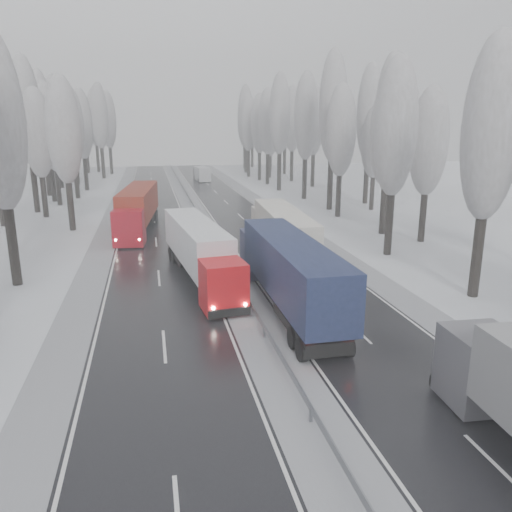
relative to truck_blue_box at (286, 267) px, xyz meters
name	(u,v)px	position (x,y,z in m)	size (l,w,h in m)	color
ground	(351,496)	(-2.30, -16.04, -2.64)	(260.00, 260.00, 0.00)	white
carriageway_right	(276,251)	(2.95, 13.96, -2.63)	(7.50, 200.00, 0.03)	black
carriageway_left	(157,258)	(-7.55, 13.96, -2.63)	(7.50, 200.00, 0.03)	black
median_slush	(218,254)	(-2.30, 13.96, -2.62)	(3.00, 200.00, 0.04)	#9A9BA1
shoulder_right	(329,249)	(7.90, 13.96, -2.62)	(2.40, 200.00, 0.04)	#9A9BA1
shoulder_left	(97,261)	(-12.50, 13.96, -2.62)	(2.40, 200.00, 0.04)	#9A9BA1
median_guardrail	(218,248)	(-2.30, 13.94, -2.04)	(0.12, 200.00, 0.76)	slate
tree_16	(492,130)	(12.74, -0.38, 8.03)	(3.60, 3.60, 16.53)	black
tree_18	(396,129)	(12.21, 10.99, 8.06)	(3.60, 3.60, 16.58)	black
tree_19	(429,142)	(17.72, 14.99, 6.78)	(3.60, 3.60, 14.57)	black
tree_20	(388,134)	(15.60, 19.12, 7.50)	(3.60, 3.60, 15.71)	black
tree_21	(391,115)	(17.82, 23.12, 9.36)	(3.60, 3.60, 18.62)	black
tree_22	(341,131)	(14.72, 29.56, 7.60)	(3.60, 3.60, 15.86)	black
tree_23	(375,143)	(21.01, 33.56, 6.12)	(3.60, 3.60, 13.55)	black
tree_24	(333,107)	(15.60, 34.98, 10.55)	(3.60, 3.60, 20.49)	black
tree_25	(370,114)	(22.51, 38.98, 9.88)	(3.60, 3.60, 19.44)	black
tree_26	(306,117)	(15.26, 45.23, 9.46)	(3.60, 3.60, 18.78)	black
tree_27	(341,123)	(22.42, 49.23, 8.72)	(3.60, 3.60, 17.62)	black
tree_28	(280,115)	(14.04, 55.91, 10.00)	(3.60, 3.60, 19.62)	black
tree_29	(314,121)	(21.41, 59.91, 9.03)	(3.60, 3.60, 18.11)	black
tree_30	(268,122)	(14.26, 65.66, 8.87)	(3.60, 3.60, 17.86)	black
tree_31	(292,120)	(20.18, 69.66, 9.33)	(3.60, 3.60, 18.58)	black
tree_32	(259,124)	(14.33, 73.17, 8.54)	(3.60, 3.60, 17.33)	black
tree_33	(270,133)	(17.47, 77.17, 6.62)	(3.60, 3.60, 14.33)	black
tree_34	(248,123)	(13.43, 80.27, 8.73)	(3.60, 3.60, 17.63)	black
tree_35	(285,121)	(22.64, 84.27, 9.12)	(3.60, 3.60, 18.25)	black
tree_36	(246,116)	(14.74, 90.12, 10.38)	(3.60, 3.60, 20.23)	black
tree_37	(271,127)	(21.72, 94.12, 7.92)	(3.60, 3.60, 16.37)	black
tree_38	(244,123)	(16.43, 100.68, 8.95)	(3.60, 3.60, 17.97)	black
tree_39	(252,127)	(19.25, 104.68, 7.81)	(3.60, 3.60, 16.19)	black
tree_62	(64,131)	(-16.24, 27.68, 7.71)	(3.60, 3.60, 16.04)	black
tree_64	(37,134)	(-20.56, 36.67, 7.32)	(3.60, 3.60, 15.42)	black
tree_65	(26,112)	(-22.35, 40.67, 9.90)	(3.60, 3.60, 19.48)	black
tree_66	(53,134)	(-20.46, 46.30, 7.19)	(3.60, 3.60, 15.23)	black
tree_67	(47,125)	(-21.85, 50.30, 8.39)	(3.60, 3.60, 17.09)	black
tree_68	(72,127)	(-18.88, 53.07, 8.10)	(3.60, 3.60, 16.65)	black
tree_69	(41,115)	(-23.72, 57.07, 9.82)	(3.60, 3.60, 19.35)	black
tree_70	(82,125)	(-18.63, 63.15, 8.39)	(3.60, 3.60, 17.09)	black
tree_71	(55,115)	(-23.39, 67.15, 9.98)	(3.60, 3.60, 19.61)	black
tree_72	(74,132)	(-21.23, 72.49, 7.12)	(3.60, 3.60, 15.11)	black
tree_73	(60,124)	(-24.12, 76.49, 8.47)	(3.60, 3.60, 17.22)	black
tree_74	(99,117)	(-17.37, 83.28, 10.03)	(3.60, 3.60, 19.68)	black
tree_75	(56,120)	(-26.50, 87.28, 9.35)	(3.60, 3.60, 18.60)	black
tree_76	(108,121)	(-16.35, 92.68, 9.31)	(3.60, 3.60, 18.55)	black
tree_77	(85,133)	(-21.96, 96.68, 6.62)	(3.60, 3.60, 14.32)	black
tree_78	(95,118)	(-19.86, 99.27, 9.95)	(3.60, 3.60, 19.55)	black
tree_79	(85,125)	(-22.63, 103.27, 8.37)	(3.60, 3.60, 17.07)	black
truck_blue_box	(286,267)	(0.00, 0.00, 0.00)	(2.88, 17.69, 4.53)	#1B1E45
truck_cream_box	(281,230)	(2.63, 11.31, -0.12)	(3.56, 16.96, 4.32)	#BCB5A7
box_truck_distant	(202,174)	(2.47, 73.43, -1.20)	(2.89, 7.74, 2.83)	#B1B3B9
truck_red_white	(199,248)	(-4.61, 6.77, -0.22)	(4.31, 16.29, 4.14)	red
truck_red_red	(138,207)	(-9.24, 25.46, 0.00)	(4.60, 17.79, 4.52)	#A50916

